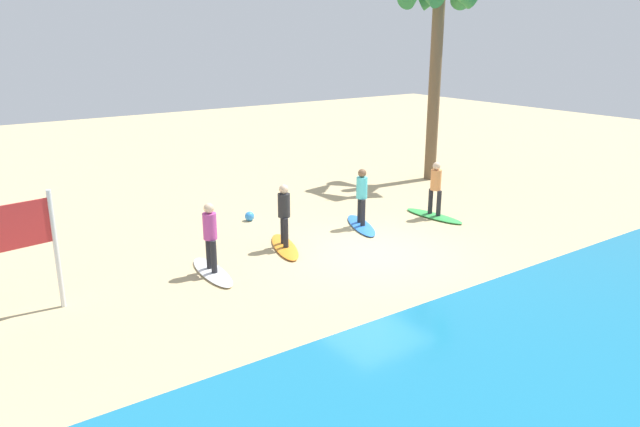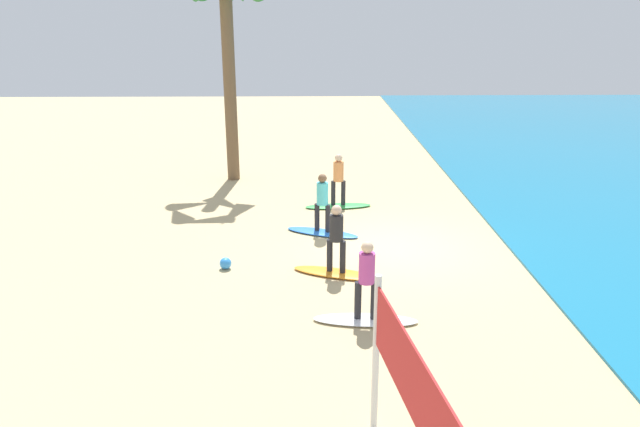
% 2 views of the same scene
% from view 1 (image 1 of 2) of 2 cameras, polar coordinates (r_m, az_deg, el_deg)
% --- Properties ---
extents(ground_plane, '(60.00, 60.00, 0.00)m').
position_cam_1_polar(ground_plane, '(15.53, 5.20, -3.74)').
color(ground_plane, tan).
extents(surfboard_green, '(0.77, 2.15, 0.09)m').
position_cam_1_polar(surfboard_green, '(18.71, 10.80, -0.22)').
color(surfboard_green, green).
rests_on(surfboard_green, ground).
extents(surfer_green, '(0.32, 0.46, 1.64)m').
position_cam_1_polar(surfer_green, '(18.44, 10.96, 2.73)').
color(surfer_green, '#232328').
rests_on(surfer_green, surfboard_green).
extents(surfboard_blue, '(1.32, 2.16, 0.09)m').
position_cam_1_polar(surfboard_blue, '(17.52, 3.94, -1.13)').
color(surfboard_blue, blue).
rests_on(surfboard_blue, ground).
extents(surfer_blue, '(0.32, 0.44, 1.64)m').
position_cam_1_polar(surfer_blue, '(17.24, 4.00, 2.01)').
color(surfer_blue, '#232328').
rests_on(surfer_blue, surfboard_blue).
extents(surfboard_orange, '(1.23, 2.17, 0.09)m').
position_cam_1_polar(surfboard_orange, '(15.79, -3.38, -3.17)').
color(surfboard_orange, orange).
rests_on(surfboard_orange, ground).
extents(surfer_orange, '(0.32, 0.44, 1.64)m').
position_cam_1_polar(surfer_orange, '(15.47, -3.45, 0.28)').
color(surfer_orange, '#232328').
rests_on(surfer_orange, surfboard_orange).
extents(surfboard_white, '(0.73, 2.14, 0.09)m').
position_cam_1_polar(surfboard_white, '(14.37, -10.22, -5.50)').
color(surfboard_white, white).
rests_on(surfboard_white, ground).
extents(surfer_white, '(0.32, 0.46, 1.64)m').
position_cam_1_polar(surfer_white, '(14.03, -10.43, -1.75)').
color(surfer_white, '#232328').
rests_on(surfer_white, surfboard_white).
extents(palm_tree, '(2.88, 3.03, 7.62)m').
position_cam_1_polar(palm_tree, '(23.04, 11.23, 18.22)').
color(palm_tree, brown).
rests_on(palm_tree, ground).
extents(beach_ball, '(0.29, 0.29, 0.29)m').
position_cam_1_polar(beach_ball, '(18.13, -6.73, -0.26)').
color(beach_ball, '#338CE5').
rests_on(beach_ball, ground).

